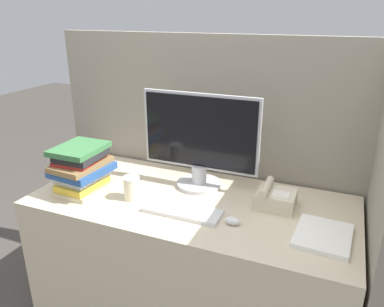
{
  "coord_description": "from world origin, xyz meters",
  "views": [
    {
      "loc": [
        0.63,
        -1.15,
        1.64
      ],
      "look_at": [
        -0.01,
        0.39,
        1.01
      ],
      "focal_mm": 35.0,
      "sensor_mm": 36.0,
      "label": 1
    }
  ],
  "objects_px": {
    "keyboard": "(182,211)",
    "book_stack": "(82,168)",
    "coffee_cup": "(132,188)",
    "mouse": "(233,221)",
    "desk_telephone": "(275,198)",
    "monitor": "(200,143)"
  },
  "relations": [
    {
      "from": "keyboard",
      "to": "desk_telephone",
      "type": "bearing_deg",
      "value": 30.5
    },
    {
      "from": "coffee_cup",
      "to": "mouse",
      "type": "bearing_deg",
      "value": -4.13
    },
    {
      "from": "mouse",
      "to": "desk_telephone",
      "type": "relative_size",
      "value": 0.37
    },
    {
      "from": "book_stack",
      "to": "coffee_cup",
      "type": "bearing_deg",
      "value": 2.99
    },
    {
      "from": "book_stack",
      "to": "desk_telephone",
      "type": "relative_size",
      "value": 1.69
    },
    {
      "from": "monitor",
      "to": "mouse",
      "type": "distance_m",
      "value": 0.47
    },
    {
      "from": "monitor",
      "to": "desk_telephone",
      "type": "bearing_deg",
      "value": -10.48
    },
    {
      "from": "keyboard",
      "to": "book_stack",
      "type": "height_order",
      "value": "book_stack"
    },
    {
      "from": "coffee_cup",
      "to": "book_stack",
      "type": "xyz_separation_m",
      "value": [
        -0.28,
        -0.01,
        0.06
      ]
    },
    {
      "from": "monitor",
      "to": "book_stack",
      "type": "height_order",
      "value": "monitor"
    },
    {
      "from": "monitor",
      "to": "book_stack",
      "type": "distance_m",
      "value": 0.61
    },
    {
      "from": "monitor",
      "to": "desk_telephone",
      "type": "xyz_separation_m",
      "value": [
        0.41,
        -0.08,
        -0.19
      ]
    },
    {
      "from": "monitor",
      "to": "book_stack",
      "type": "relative_size",
      "value": 2.03
    },
    {
      "from": "keyboard",
      "to": "mouse",
      "type": "distance_m",
      "value": 0.24
    },
    {
      "from": "mouse",
      "to": "coffee_cup",
      "type": "bearing_deg",
      "value": 175.87
    },
    {
      "from": "keyboard",
      "to": "coffee_cup",
      "type": "bearing_deg",
      "value": 173.8
    },
    {
      "from": "monitor",
      "to": "desk_telephone",
      "type": "height_order",
      "value": "monitor"
    },
    {
      "from": "mouse",
      "to": "desk_telephone",
      "type": "height_order",
      "value": "desk_telephone"
    },
    {
      "from": "mouse",
      "to": "desk_telephone",
      "type": "distance_m",
      "value": 0.27
    },
    {
      "from": "coffee_cup",
      "to": "book_stack",
      "type": "distance_m",
      "value": 0.29
    },
    {
      "from": "keyboard",
      "to": "mouse",
      "type": "relative_size",
      "value": 5.45
    },
    {
      "from": "coffee_cup",
      "to": "desk_telephone",
      "type": "distance_m",
      "value": 0.69
    }
  ]
}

